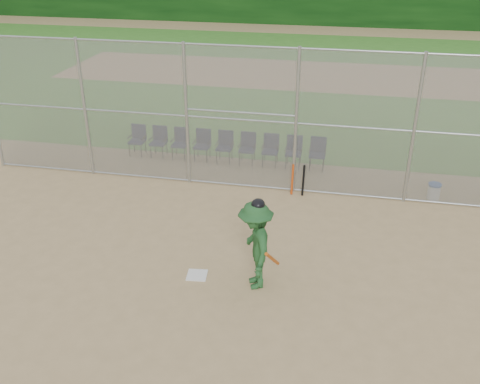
% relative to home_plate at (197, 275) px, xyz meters
% --- Properties ---
extents(ground, '(100.00, 100.00, 0.00)m').
position_rel_home_plate_xyz_m(ground, '(0.55, -0.58, -0.01)').
color(ground, tan).
rests_on(ground, ground).
extents(grass_strip, '(100.00, 100.00, 0.00)m').
position_rel_home_plate_xyz_m(grass_strip, '(0.55, 17.42, -0.00)').
color(grass_strip, '#326D20').
rests_on(grass_strip, ground).
extents(dirt_patch_far, '(24.00, 24.00, 0.00)m').
position_rel_home_plate_xyz_m(dirt_patch_far, '(0.55, 17.42, -0.00)').
color(dirt_patch_far, tan).
rests_on(dirt_patch_far, ground).
extents(backstop_fence, '(16.09, 0.09, 4.00)m').
position_rel_home_plate_xyz_m(backstop_fence, '(0.55, 4.42, 2.06)').
color(backstop_fence, gray).
rests_on(backstop_fence, ground).
extents(home_plate, '(0.47, 0.47, 0.02)m').
position_rel_home_plate_xyz_m(home_plate, '(0.00, 0.00, 0.00)').
color(home_plate, silver).
rests_on(home_plate, ground).
extents(batter_at_plate, '(1.08, 1.43, 1.99)m').
position_rel_home_plate_xyz_m(batter_at_plate, '(1.26, -0.07, 0.95)').
color(batter_at_plate, '#205025').
rests_on(batter_at_plate, ground).
extents(water_cooler, '(0.35, 0.35, 0.44)m').
position_rel_home_plate_xyz_m(water_cooler, '(5.34, 4.73, 0.21)').
color(water_cooler, white).
rests_on(water_cooler, ground).
extents(spare_bats, '(0.36, 0.27, 0.84)m').
position_rel_home_plate_xyz_m(spare_bats, '(1.68, 4.30, 0.41)').
color(spare_bats, '#D84C14').
rests_on(spare_bats, ground).
extents(chair_0, '(0.54, 0.52, 0.96)m').
position_rel_home_plate_xyz_m(chair_0, '(-3.68, 6.08, 0.47)').
color(chair_0, '#0E1434').
rests_on(chair_0, ground).
extents(chair_1, '(0.54, 0.52, 0.96)m').
position_rel_home_plate_xyz_m(chair_1, '(-2.96, 6.08, 0.47)').
color(chair_1, '#0E1434').
rests_on(chair_1, ground).
extents(chair_2, '(0.54, 0.52, 0.96)m').
position_rel_home_plate_xyz_m(chair_2, '(-2.24, 6.08, 0.47)').
color(chair_2, '#0E1434').
rests_on(chair_2, ground).
extents(chair_3, '(0.54, 0.52, 0.96)m').
position_rel_home_plate_xyz_m(chair_3, '(-1.52, 6.08, 0.47)').
color(chair_3, '#0E1434').
rests_on(chair_3, ground).
extents(chair_4, '(0.54, 0.52, 0.96)m').
position_rel_home_plate_xyz_m(chair_4, '(-0.80, 6.08, 0.47)').
color(chair_4, '#0E1434').
rests_on(chair_4, ground).
extents(chair_5, '(0.54, 0.52, 0.96)m').
position_rel_home_plate_xyz_m(chair_5, '(-0.08, 6.08, 0.47)').
color(chair_5, '#0E1434').
rests_on(chair_5, ground).
extents(chair_6, '(0.54, 0.52, 0.96)m').
position_rel_home_plate_xyz_m(chair_6, '(0.64, 6.08, 0.47)').
color(chair_6, '#0E1434').
rests_on(chair_6, ground).
extents(chair_7, '(0.54, 0.52, 0.96)m').
position_rel_home_plate_xyz_m(chair_7, '(1.36, 6.08, 0.47)').
color(chair_7, '#0E1434').
rests_on(chair_7, ground).
extents(chair_8, '(0.54, 0.52, 0.96)m').
position_rel_home_plate_xyz_m(chair_8, '(2.08, 6.08, 0.47)').
color(chair_8, '#0E1434').
rests_on(chair_8, ground).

